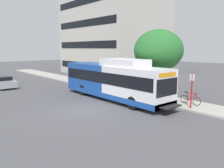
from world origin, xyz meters
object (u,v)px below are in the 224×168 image
(transit_bus, at_px, (114,80))
(bicycle_parked, at_px, (190,99))
(street_tree_near_stop, at_px, (158,51))
(bus_stop_sign_pole, at_px, (192,88))
(parked_car_far_lane, at_px, (3,82))

(transit_bus, relative_size, bicycle_parked, 6.96)
(bicycle_parked, bearing_deg, street_tree_near_stop, 80.72)
(bus_stop_sign_pole, xyz_separation_m, street_tree_near_stop, (1.61, 4.44, 2.67))
(transit_bus, relative_size, parked_car_far_lane, 2.72)
(bicycle_parked, bearing_deg, transit_bus, 118.29)
(bus_stop_sign_pole, distance_m, bicycle_parked, 1.60)
(bicycle_parked, bearing_deg, bus_stop_sign_pole, -147.08)
(bus_stop_sign_pole, relative_size, street_tree_near_stop, 0.43)
(bicycle_parked, xyz_separation_m, parked_car_far_lane, (-8.93, 18.58, 0.10))
(bicycle_parked, bearing_deg, parked_car_far_lane, 115.68)
(street_tree_near_stop, bearing_deg, transit_bus, 152.58)
(transit_bus, distance_m, bus_stop_sign_pole, 6.69)
(bicycle_parked, relative_size, parked_car_far_lane, 0.39)
(bus_stop_sign_pole, distance_m, street_tree_near_stop, 5.43)
(transit_bus, relative_size, bus_stop_sign_pole, 4.71)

